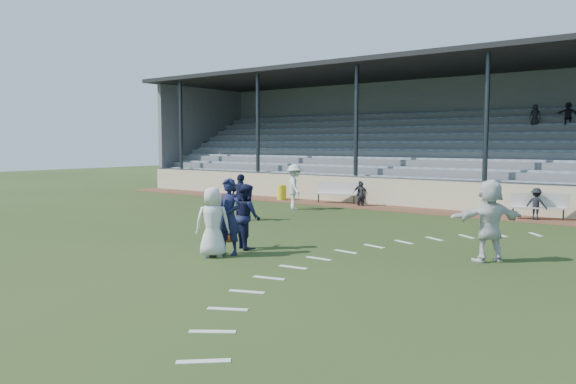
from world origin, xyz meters
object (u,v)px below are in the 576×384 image
object	(u,v)px
bench_left	(337,191)
trash_bin	(282,192)
bench_right	(539,204)
player_white_lead	(213,222)
football	(227,238)
player_navy_lead	(229,217)

from	to	relation	value
bench_left	trash_bin	xyz separation A→B (m)	(-2.98, -0.40, -0.21)
bench_right	trash_bin	bearing A→B (deg)	158.47
bench_left	player_white_lead	world-z (taller)	player_white_lead
bench_left	bench_right	distance (m)	8.85
player_white_lead	trash_bin	bearing A→B (deg)	-103.55
bench_left	football	distance (m)	10.93
trash_bin	player_navy_lead	size ratio (longest dim) A/B	0.37
player_white_lead	player_navy_lead	world-z (taller)	player_navy_lead
bench_right	football	distance (m)	11.83
trash_bin	player_white_lead	size ratio (longest dim) A/B	0.41
bench_right	player_white_lead	world-z (taller)	player_white_lead
bench_right	player_navy_lead	size ratio (longest dim) A/B	1.04
player_navy_lead	trash_bin	bearing A→B (deg)	113.21
player_navy_lead	bench_left	bearing A→B (deg)	100.67
football	player_navy_lead	size ratio (longest dim) A/B	0.13
trash_bin	bench_left	bearing A→B (deg)	7.57
football	player_white_lead	world-z (taller)	player_white_lead
bench_left	football	world-z (taller)	bench_left
football	player_white_lead	bearing A→B (deg)	-56.20
bench_right	player_navy_lead	bearing A→B (deg)	-133.86
bench_left	football	xyz separation A→B (m)	(2.97, -10.51, -0.46)
trash_bin	player_navy_lead	bearing A→B (deg)	-57.62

